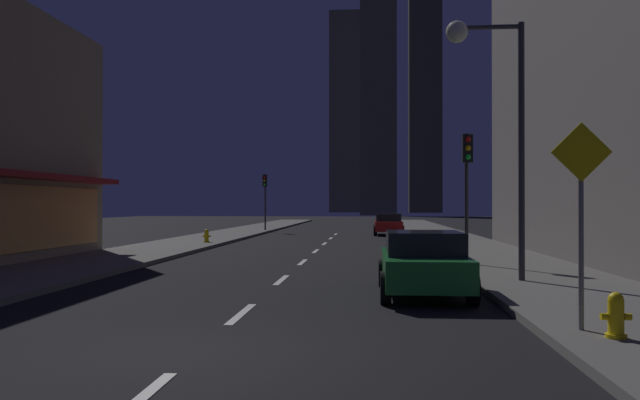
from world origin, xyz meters
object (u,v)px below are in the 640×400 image
Objects in this scene: traffic_light_far_left at (265,189)px; car_parked_far at (388,224)px; street_lamp_right at (488,86)px; traffic_light_near_right at (467,169)px; car_parked_near at (423,263)px; fire_hydrant_yellow_near at (616,317)px; fire_hydrant_far_left at (206,236)px; pedestrian_crossing_sign at (581,207)px.

car_parked_far is at bearing -23.48° from traffic_light_far_left.
traffic_light_far_left is at bearing 156.52° from car_parked_far.
street_lamp_right is (10.88, -29.95, 1.87)m from traffic_light_far_left.
traffic_light_near_right reaches higher than car_parked_far.
traffic_light_far_left is at bearing 106.01° from car_parked_near.
fire_hydrant_yellow_near is 0.16× the size of traffic_light_far_left.
street_lamp_right is (1.78, -26.00, 4.33)m from car_parked_far.
traffic_light_far_left is (-9.10, 31.72, 2.45)m from car_parked_near.
fire_hydrant_far_left is (-11.80, 21.64, 0.00)m from fire_hydrant_yellow_near.
fire_hydrant_far_left is at bearing 118.60° from fire_hydrant_yellow_near.
car_parked_far reaches higher than fire_hydrant_far_left.
street_lamp_right reaches higher than fire_hydrant_far_left.
street_lamp_right reaches higher than traffic_light_near_right.
fire_hydrant_yellow_near is 0.21× the size of pedestrian_crossing_sign.
car_parked_far is at bearing 49.49° from fire_hydrant_far_left.
traffic_light_near_right reaches higher than pedestrian_crossing_sign.
fire_hydrant_far_left is 0.21× the size of pedestrian_crossing_sign.
street_lamp_right is at bearing -70.04° from traffic_light_far_left.
traffic_light_near_right reaches higher than fire_hydrant_yellow_near.
fire_hydrant_far_left is at bearing 119.71° from car_parked_near.
fire_hydrant_yellow_near is at bearing -72.75° from traffic_light_far_left.
street_lamp_right is at bearing -86.08° from car_parked_far.
car_parked_near is 27.76m from car_parked_far.
fire_hydrant_yellow_near is at bearing -87.91° from traffic_light_near_right.
car_parked_near is 1.01× the size of traffic_light_near_right.
traffic_light_near_right is at bearing -85.01° from car_parked_far.
car_parked_far is at bearing 93.55° from pedestrian_crossing_sign.
street_lamp_right reaches higher than car_parked_near.
fire_hydrant_yellow_near is 11.33m from traffic_light_near_right.
fire_hydrant_yellow_near is at bearing -65.28° from car_parked_near.
car_parked_far is 32.32m from pedestrian_crossing_sign.
street_lamp_right reaches higher than fire_hydrant_yellow_near.
traffic_light_far_left reaches higher than car_parked_far.
car_parked_far is at bearing 93.92° from street_lamp_right.
pedestrian_crossing_sign is at bearing -65.87° from car_parked_near.
traffic_light_far_left is 1.33× the size of pedestrian_crossing_sign.
traffic_light_near_right is at bearing 92.09° from fire_hydrant_yellow_near.
fire_hydrant_far_left is at bearing -91.52° from traffic_light_far_left.
pedestrian_crossing_sign is (-0.30, 0.53, 1.56)m from fire_hydrant_yellow_near.
pedestrian_crossing_sign is (2.00, -4.46, 1.28)m from car_parked_near.
traffic_light_near_right is 1.00× the size of traffic_light_far_left.
traffic_light_near_right is 1.33× the size of pedestrian_crossing_sign.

